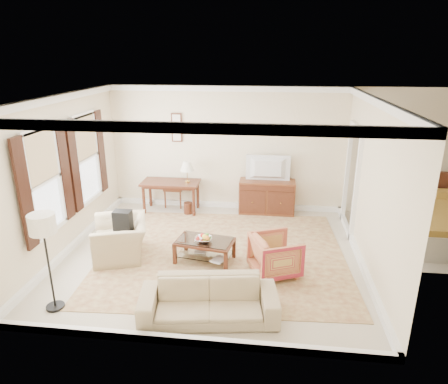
% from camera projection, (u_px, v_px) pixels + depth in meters
% --- Properties ---
extents(room_shell, '(5.51, 5.01, 2.91)m').
position_uv_depth(room_shell, '(210.00, 123.00, 6.69)').
color(room_shell, beige).
rests_on(room_shell, ground).
extents(annex_bedroom, '(3.00, 2.70, 2.90)m').
position_uv_depth(annex_bedroom, '(442.00, 225.00, 7.96)').
color(annex_bedroom, beige).
rests_on(annex_bedroom, ground).
extents(window_front, '(0.12, 1.56, 1.80)m').
position_uv_depth(window_front, '(44.00, 182.00, 6.64)').
color(window_front, '#CCB284').
rests_on(window_front, room_shell).
extents(window_rear, '(0.12, 1.56, 1.80)m').
position_uv_depth(window_rear, '(87.00, 158.00, 8.14)').
color(window_rear, '#CCB284').
rests_on(window_rear, room_shell).
extents(doorway, '(0.10, 1.12, 2.25)m').
position_uv_depth(doorway, '(351.00, 181.00, 8.25)').
color(doorway, white).
rests_on(doorway, room_shell).
extents(rug, '(4.71, 4.10, 0.01)m').
position_uv_depth(rug, '(223.00, 253.00, 7.53)').
color(rug, brown).
rests_on(rug, room_shell).
extents(writing_desk, '(1.34, 0.67, 0.73)m').
position_uv_depth(writing_desk, '(171.00, 186.00, 9.38)').
color(writing_desk, '#4D2416').
rests_on(writing_desk, room_shell).
extents(desk_chair, '(0.53, 0.53, 1.05)m').
position_uv_depth(desk_chair, '(174.00, 185.00, 9.74)').
color(desk_chair, brown).
rests_on(desk_chair, room_shell).
extents(desk_lamp, '(0.32, 0.32, 0.50)m').
position_uv_depth(desk_lamp, '(187.00, 172.00, 9.21)').
color(desk_lamp, silver).
rests_on(desk_lamp, writing_desk).
extents(framed_prints, '(0.25, 0.04, 0.68)m').
position_uv_depth(framed_prints, '(177.00, 127.00, 9.31)').
color(framed_prints, '#4D2416').
rests_on(framed_prints, room_shell).
extents(sideboard, '(1.28, 0.49, 0.79)m').
position_uv_depth(sideboard, '(267.00, 197.00, 9.35)').
color(sideboard, brown).
rests_on(sideboard, room_shell).
extents(tv, '(0.97, 0.56, 0.13)m').
position_uv_depth(tv, '(268.00, 161.00, 9.04)').
color(tv, black).
rests_on(tv, sideboard).
extents(coffee_table, '(1.10, 0.76, 0.43)m').
position_uv_depth(coffee_table, '(205.00, 245.00, 7.16)').
color(coffee_table, '#4D2416').
rests_on(coffee_table, room_shell).
extents(fruit_bowl, '(0.42, 0.42, 0.10)m').
position_uv_depth(fruit_bowl, '(203.00, 239.00, 7.04)').
color(fruit_bowl, silver).
rests_on(fruit_bowl, coffee_table).
extents(book_a, '(0.28, 0.06, 0.38)m').
position_uv_depth(book_a, '(196.00, 249.00, 7.34)').
color(book_a, brown).
rests_on(book_a, coffee_table).
extents(book_b, '(0.26, 0.15, 0.38)m').
position_uv_depth(book_b, '(214.00, 258.00, 7.04)').
color(book_b, brown).
rests_on(book_b, coffee_table).
extents(striped_armchair, '(0.93, 0.96, 0.77)m').
position_uv_depth(striped_armchair, '(275.00, 253.00, 6.73)').
color(striped_armchair, maroon).
rests_on(striped_armchair, room_shell).
extents(club_armchair, '(1.01, 1.25, 0.94)m').
position_uv_depth(club_armchair, '(120.00, 233.00, 7.30)').
color(club_armchair, tan).
rests_on(club_armchair, room_shell).
extents(backpack, '(0.29, 0.36, 0.40)m').
position_uv_depth(backpack, '(123.00, 219.00, 7.26)').
color(backpack, black).
rests_on(backpack, club_armchair).
extents(sofa, '(2.00, 0.85, 0.76)m').
position_uv_depth(sofa, '(209.00, 295.00, 5.60)').
color(sofa, tan).
rests_on(sofa, room_shell).
extents(floor_lamp, '(0.37, 0.37, 1.50)m').
position_uv_depth(floor_lamp, '(43.00, 231.00, 5.52)').
color(floor_lamp, black).
rests_on(floor_lamp, room_shell).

